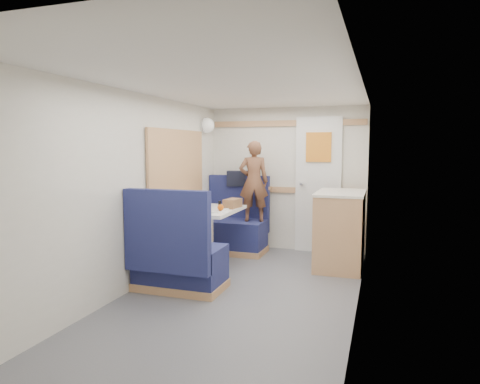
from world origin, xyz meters
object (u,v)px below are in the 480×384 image
(duffel_bag, at_px, (243,178))
(pepper_grinder, at_px, (220,205))
(tray, at_px, (214,210))
(bench_near, at_px, (178,262))
(beer_glass, at_px, (229,204))
(wine_glass, at_px, (198,199))
(tumbler_left, at_px, (189,205))
(dome_light, at_px, (207,125))
(galley_counter, at_px, (340,229))
(bench_far, at_px, (234,230))
(tumbler_mid, at_px, (203,201))
(person, at_px, (254,181))
(bread_loaf, at_px, (233,203))
(cheese_block, at_px, (203,209))
(orange_fruit, at_px, (221,207))
(dinette_table, at_px, (210,222))

(duffel_bag, xyz_separation_m, pepper_grinder, (0.06, -1.05, -0.24))
(duffel_bag, bearing_deg, tray, -101.96)
(bench_near, height_order, beer_glass, bench_near)
(wine_glass, bearing_deg, tumbler_left, -127.24)
(dome_light, relative_size, galley_counter, 0.22)
(duffel_bag, bearing_deg, bench_far, -114.28)
(duffel_bag, relative_size, tumbler_mid, 3.64)
(person, height_order, wine_glass, person)
(beer_glass, bearing_deg, tray, -102.76)
(duffel_bag, xyz_separation_m, bread_loaf, (0.18, -0.95, -0.23))
(galley_counter, distance_m, cheese_block, 1.68)
(dome_light, xyz_separation_m, cheese_block, (0.41, -1.11, -0.99))
(duffel_bag, height_order, orange_fruit, duffel_bag)
(dome_light, xyz_separation_m, orange_fruit, (0.61, -1.06, -0.98))
(bench_far, distance_m, duffel_bag, 0.75)
(beer_glass, bearing_deg, dome_light, 129.14)
(beer_glass, distance_m, bread_loaf, 0.05)
(bench_near, relative_size, pepper_grinder, 11.60)
(dome_light, height_order, beer_glass, dome_light)
(dinette_table, xyz_separation_m, bench_far, (-0.00, 0.86, -0.27))
(galley_counter, xyz_separation_m, beer_glass, (-1.29, -0.40, 0.30))
(dinette_table, height_order, tray, tray)
(cheese_block, xyz_separation_m, beer_glass, (0.16, 0.40, 0.01))
(tray, height_order, orange_fruit, orange_fruit)
(wine_glass, relative_size, tumbler_left, 1.47)
(orange_fruit, xyz_separation_m, tumbler_left, (-0.42, 0.05, 0.00))
(dome_light, distance_m, bread_loaf, 1.34)
(duffel_bag, bearing_deg, orange_fruit, -97.67)
(tray, distance_m, tumbler_left, 0.32)
(galley_counter, xyz_separation_m, cheese_block, (-1.45, -0.81, 0.29))
(person, bearing_deg, bench_far, -25.49)
(wine_glass, distance_m, pepper_grinder, 0.27)
(person, distance_m, pepper_grinder, 0.82)
(person, distance_m, beer_glass, 0.73)
(dinette_table, xyz_separation_m, person, (0.29, 0.83, 0.43))
(tray, bearing_deg, bench_near, -98.97)
(bench_far, xyz_separation_m, orange_fruit, (0.22, -1.08, 0.47))
(duffel_bag, height_order, bread_loaf, duffel_bag)
(bench_far, xyz_separation_m, dome_light, (-0.39, -0.01, 1.45))
(cheese_block, distance_m, tumbler_mid, 0.51)
(dome_light, relative_size, tumbler_left, 1.74)
(wine_glass, bearing_deg, person, 64.95)
(dinette_table, bearing_deg, beer_glass, 39.45)
(wine_glass, xyz_separation_m, bread_loaf, (0.35, 0.24, -0.07))
(dinette_table, xyz_separation_m, tumbler_mid, (-0.18, 0.21, 0.21))
(bread_loaf, bearing_deg, cheese_block, -115.75)
(cheese_block, bearing_deg, bench_near, -91.62)
(tumbler_left, distance_m, pepper_grinder, 0.38)
(tumbler_left, bearing_deg, dome_light, 100.48)
(pepper_grinder, relative_size, bread_loaf, 0.35)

